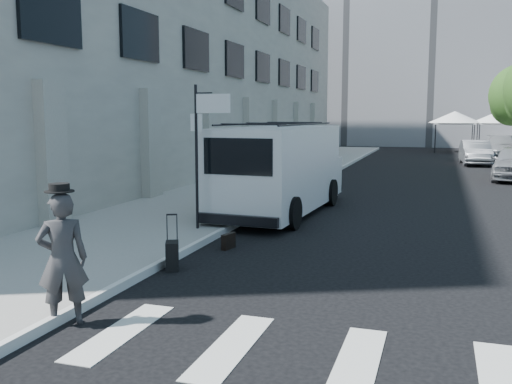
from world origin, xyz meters
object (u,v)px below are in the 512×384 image
Objects in this scene: suitcase at (172,255)px; cargo_van at (280,169)px; parked_car_c at (501,148)px; parked_car_b at (475,153)px; businessman at (63,259)px; briefcase at (228,241)px.

cargo_van is at bearing 63.74° from suitcase.
parked_car_c is (8.29, 23.80, -0.53)m from cargo_van.
cargo_van is 20.64m from parked_car_b.
briefcase is (0.57, 5.00, -0.77)m from businessman.
businessman is 3.12m from suitcase.
businessman reaches higher than parked_car_b.
suitcase reaches higher than briefcase.
cargo_van reaches higher than parked_car_c.
cargo_van is 25.21m from parked_car_c.
briefcase is at bearing -133.98° from businessman.
briefcase is at bearing 54.15° from suitcase.
cargo_van reaches higher than briefcase.
cargo_van is at bearing -129.89° from businessman.
businessman is 34.73m from parked_car_c.
businessman is at bearing -117.28° from suitcase.
parked_car_c is (8.13, 28.62, 0.62)m from briefcase.
briefcase is 0.10× the size of parked_car_b.
suitcase is 0.24× the size of parked_car_b.
businessman is 5.09m from briefcase.
suitcase is at bearing -92.26° from briefcase.
parked_car_c is at bearing 50.23° from suitcase.
businessman is 0.43× the size of parked_car_b.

